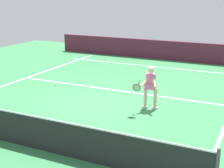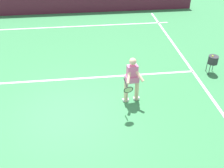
% 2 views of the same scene
% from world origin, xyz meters
% --- Properties ---
extents(ground_plane, '(24.93, 24.93, 0.00)m').
position_xyz_m(ground_plane, '(0.00, 0.00, 0.00)').
color(ground_plane, '#38844C').
extents(court_back_wall, '(14.57, 0.24, 1.17)m').
position_xyz_m(court_back_wall, '(0.00, -9.29, 0.59)').
color(court_back_wall, '#561E33').
rests_on(court_back_wall, ground).
extents(baseline_marking, '(10.57, 0.10, 0.01)m').
position_xyz_m(baseline_marking, '(0.00, -7.09, 0.00)').
color(baseline_marking, white).
rests_on(baseline_marking, ground).
extents(service_line_marking, '(9.57, 0.10, 0.01)m').
position_xyz_m(service_line_marking, '(0.00, -2.01, 0.00)').
color(service_line_marking, white).
rests_on(service_line_marking, ground).
extents(court_net, '(10.25, 0.08, 1.03)m').
position_xyz_m(court_net, '(0.00, 3.86, 0.48)').
color(court_net, '#4C4C51').
rests_on(court_net, ground).
extents(tennis_player, '(0.73, 1.00, 1.55)m').
position_xyz_m(tennis_player, '(-2.11, -0.46, 0.85)').
color(tennis_player, beige).
rests_on(tennis_player, ground).
extents(tennis_ball_near, '(0.07, 0.07, 0.07)m').
position_xyz_m(tennis_ball_near, '(2.76, -1.53, 0.03)').
color(tennis_ball_near, '#D1E533').
rests_on(tennis_ball_near, ground).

